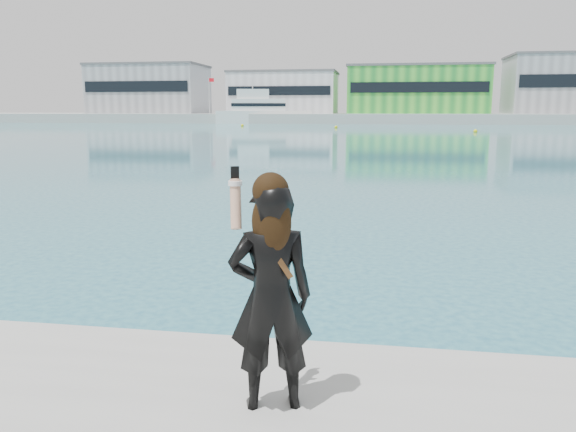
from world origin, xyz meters
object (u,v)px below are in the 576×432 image
Objects in this scene: buoy_extra at (242,126)px; woman at (271,290)px; buoy_far at (336,128)px; motor_yacht at (261,111)px; buoy_near at (475,132)px.

woman is (22.99, -92.31, 1.62)m from buoy_extra.
motor_yacht is at bearing 122.84° from buoy_far.
woman is at bearing -85.84° from buoy_far.
woman is (-12.53, -70.98, 1.62)m from buoy_near.
motor_yacht is 12.58× the size of woman.
motor_yacht is 116.03m from woman.
buoy_extra is at bearing -101.60° from motor_yacht.
motor_yacht is at bearing 93.44° from buoy_extra.
buoy_near is 1.00× the size of buoy_far.
buoy_extra is 95.14m from woman.
buoy_near is 72.09m from woman.
buoy_far is 1.00× the size of buoy_extra.
buoy_near is at bearing -37.79° from buoy_far.
motor_yacht reaches higher than woman.
buoy_near and buoy_far have the same top height.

